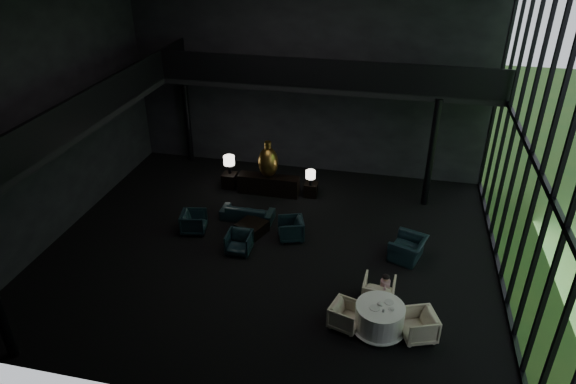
% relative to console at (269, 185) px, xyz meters
% --- Properties ---
extents(floor, '(14.00, 12.00, 0.02)m').
position_rel_console_xyz_m(floor, '(0.97, -3.50, -0.37)').
color(floor, black).
rests_on(floor, ground).
extents(wall_back, '(14.00, 0.04, 8.00)m').
position_rel_console_xyz_m(wall_back, '(0.97, 2.50, 3.63)').
color(wall_back, black).
rests_on(wall_back, ground).
extents(wall_front, '(14.00, 0.04, 8.00)m').
position_rel_console_xyz_m(wall_front, '(0.97, -9.50, 3.63)').
color(wall_front, black).
rests_on(wall_front, ground).
extents(wall_left, '(0.04, 12.00, 8.00)m').
position_rel_console_xyz_m(wall_left, '(-6.03, -3.50, 3.63)').
color(wall_left, black).
rests_on(wall_left, ground).
extents(curtain_wall, '(0.20, 12.00, 8.00)m').
position_rel_console_xyz_m(curtain_wall, '(7.92, -3.50, 3.63)').
color(curtain_wall, black).
rests_on(curtain_wall, ground).
extents(mezzanine_left, '(2.00, 12.00, 0.25)m').
position_rel_console_xyz_m(mezzanine_left, '(-5.03, -3.50, 3.63)').
color(mezzanine_left, black).
rests_on(mezzanine_left, wall_left).
extents(mezzanine_back, '(12.00, 2.00, 0.25)m').
position_rel_console_xyz_m(mezzanine_back, '(1.97, 1.50, 3.63)').
color(mezzanine_back, black).
rests_on(mezzanine_back, wall_back).
extents(railing_left, '(0.06, 12.00, 1.00)m').
position_rel_console_xyz_m(railing_left, '(-4.03, -3.50, 4.23)').
color(railing_left, black).
rests_on(railing_left, mezzanine_left).
extents(railing_back, '(12.00, 0.06, 1.00)m').
position_rel_console_xyz_m(railing_back, '(1.97, 0.50, 4.23)').
color(railing_back, black).
rests_on(railing_back, mezzanine_back).
extents(column_nw, '(0.24, 0.24, 4.00)m').
position_rel_console_xyz_m(column_nw, '(-4.03, 2.20, 1.63)').
color(column_nw, black).
rests_on(column_nw, floor).
extents(column_ne, '(0.24, 0.24, 4.00)m').
position_rel_console_xyz_m(column_ne, '(5.77, 0.50, 1.63)').
color(column_ne, black).
rests_on(column_ne, floor).
extents(console, '(2.31, 0.52, 0.73)m').
position_rel_console_xyz_m(console, '(0.00, 0.00, 0.00)').
color(console, black).
rests_on(console, floor).
extents(bronze_urn, '(0.75, 0.75, 1.39)m').
position_rel_console_xyz_m(bronze_urn, '(0.00, -0.01, 0.96)').
color(bronze_urn, '#B5652A').
rests_on(bronze_urn, console).
extents(side_table_left, '(0.52, 0.52, 0.58)m').
position_rel_console_xyz_m(side_table_left, '(-1.60, 0.17, -0.08)').
color(side_table_left, black).
rests_on(side_table_left, floor).
extents(table_lamp_left, '(0.43, 0.43, 0.72)m').
position_rel_console_xyz_m(table_lamp_left, '(-1.60, 0.22, 0.72)').
color(table_lamp_left, black).
rests_on(table_lamp_left, side_table_left).
extents(side_table_right, '(0.48, 0.48, 0.53)m').
position_rel_console_xyz_m(side_table_right, '(1.60, 0.17, -0.10)').
color(side_table_right, black).
rests_on(side_table_right, floor).
extents(table_lamp_right, '(0.36, 0.36, 0.60)m').
position_rel_console_xyz_m(table_lamp_right, '(1.60, -0.01, 0.59)').
color(table_lamp_right, black).
rests_on(table_lamp_right, side_table_right).
extents(sofa, '(1.62, 0.49, 0.63)m').
position_rel_console_xyz_m(sofa, '(-0.26, -1.95, -0.05)').
color(sofa, black).
rests_on(sofa, floor).
extents(lounge_armchair_west, '(0.90, 0.94, 0.84)m').
position_rel_console_xyz_m(lounge_armchair_west, '(-1.77, -3.10, 0.05)').
color(lounge_armchair_west, black).
rests_on(lounge_armchair_west, floor).
extents(lounge_armchair_east, '(0.99, 1.02, 0.84)m').
position_rel_console_xyz_m(lounge_armchair_east, '(1.47, -2.81, 0.06)').
color(lounge_armchair_east, '#13323E').
rests_on(lounge_armchair_east, floor).
extents(lounge_armchair_south, '(0.76, 0.72, 0.77)m').
position_rel_console_xyz_m(lounge_armchair_south, '(0.05, -3.90, 0.02)').
color(lounge_armchair_south, black).
rests_on(lounge_armchair_south, floor).
extents(window_armchair, '(1.04, 1.30, 0.98)m').
position_rel_console_xyz_m(window_armchair, '(5.21, -3.10, 0.12)').
color(window_armchair, black).
rests_on(window_armchair, floor).
extents(coffee_table, '(1.10, 1.10, 0.38)m').
position_rel_console_xyz_m(coffee_table, '(0.13, -2.75, -0.18)').
color(coffee_table, black).
rests_on(coffee_table, floor).
extents(dining_table, '(1.42, 1.42, 0.75)m').
position_rel_console_xyz_m(dining_table, '(4.56, -6.39, -0.04)').
color(dining_table, white).
rests_on(dining_table, floor).
extents(dining_chair_north, '(0.97, 0.92, 0.94)m').
position_rel_console_xyz_m(dining_chair_north, '(4.47, -5.37, 0.10)').
color(dining_chair_north, '#B8AEA3').
rests_on(dining_chair_north, floor).
extents(dining_chair_east, '(1.05, 1.08, 0.88)m').
position_rel_console_xyz_m(dining_chair_east, '(5.53, -6.45, 0.07)').
color(dining_chair_east, '#B2A18D').
rests_on(dining_chair_east, floor).
extents(dining_chair_west, '(0.86, 0.89, 0.74)m').
position_rel_console_xyz_m(dining_chair_west, '(3.71, -6.46, 0.01)').
color(dining_chair_west, '#C0B59C').
rests_on(dining_chair_west, floor).
extents(child, '(0.26, 0.26, 0.57)m').
position_rel_console_xyz_m(child, '(4.62, -5.42, 0.36)').
color(child, silver).
rests_on(child, dining_chair_north).
extents(plate_a, '(0.34, 0.34, 0.02)m').
position_rel_console_xyz_m(plate_a, '(4.42, -6.49, 0.39)').
color(plate_a, white).
rests_on(plate_a, dining_table).
extents(plate_b, '(0.25, 0.25, 0.02)m').
position_rel_console_xyz_m(plate_b, '(4.76, -6.19, 0.39)').
color(plate_b, white).
rests_on(plate_b, dining_table).
extents(saucer, '(0.17, 0.17, 0.01)m').
position_rel_console_xyz_m(saucer, '(4.81, -6.43, 0.39)').
color(saucer, white).
rests_on(saucer, dining_table).
extents(coffee_cup, '(0.10, 0.10, 0.07)m').
position_rel_console_xyz_m(coffee_cup, '(4.85, -6.47, 0.43)').
color(coffee_cup, white).
rests_on(coffee_cup, saucer).
extents(cereal_bowl, '(0.14, 0.14, 0.07)m').
position_rel_console_xyz_m(cereal_bowl, '(4.53, -6.34, 0.42)').
color(cereal_bowl, white).
rests_on(cereal_bowl, dining_table).
extents(cream_pot, '(0.05, 0.05, 0.06)m').
position_rel_console_xyz_m(cream_pot, '(4.63, -6.57, 0.41)').
color(cream_pot, '#99999E').
rests_on(cream_pot, dining_table).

